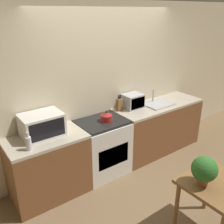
# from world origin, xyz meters

# --- Properties ---
(ground_plane) EXTENTS (16.00, 16.00, 0.00)m
(ground_plane) POSITION_xyz_m (0.00, 0.00, 0.00)
(ground_plane) COLOR brown
(wall_back) EXTENTS (10.00, 0.06, 2.60)m
(wall_back) POSITION_xyz_m (0.00, 1.11, 1.30)
(wall_back) COLOR beige
(wall_back) RESTS_ON ground_plane
(counter_left_run) EXTENTS (1.04, 0.62, 0.90)m
(counter_left_run) POSITION_xyz_m (-1.24, 0.77, 0.45)
(counter_left_run) COLOR brown
(counter_left_run) RESTS_ON ground_plane
(counter_right_run) EXTENTS (1.72, 0.62, 0.90)m
(counter_right_run) POSITION_xyz_m (0.90, 0.77, 0.45)
(counter_right_run) COLOR brown
(counter_right_run) RESTS_ON ground_plane
(stove_range) EXTENTS (0.75, 0.62, 0.90)m
(stove_range) POSITION_xyz_m (-0.34, 0.77, 0.45)
(stove_range) COLOR silver
(stove_range) RESTS_ON ground_plane
(kettle) EXTENTS (0.18, 0.18, 0.17)m
(kettle) POSITION_xyz_m (-0.28, 0.73, 0.97)
(kettle) COLOR maroon
(kettle) RESTS_ON stove_range
(microwave) EXTENTS (0.53, 0.39, 0.30)m
(microwave) POSITION_xyz_m (-1.23, 0.86, 1.05)
(microwave) COLOR silver
(microwave) RESTS_ON counter_left_run
(bottle) EXTENTS (0.07, 0.07, 0.24)m
(bottle) POSITION_xyz_m (-1.51, 0.59, 0.99)
(bottle) COLOR silver
(bottle) RESTS_ON counter_left_run
(knife_block) EXTENTS (0.10, 0.07, 0.27)m
(knife_block) POSITION_xyz_m (0.14, 0.95, 1.01)
(knife_block) COLOR brown
(knife_block) RESTS_ON counter_right_run
(toaster_oven) EXTENTS (0.33, 0.28, 0.24)m
(toaster_oven) POSITION_xyz_m (0.40, 0.92, 1.02)
(toaster_oven) COLOR #ADAFB5
(toaster_oven) RESTS_ON counter_right_run
(sink_basin) EXTENTS (0.52, 0.40, 0.24)m
(sink_basin) POSITION_xyz_m (0.88, 0.78, 0.91)
(sink_basin) COLOR #ADAFB5
(sink_basin) RESTS_ON counter_right_run
(dining_table) EXTENTS (0.72, 0.67, 0.72)m
(dining_table) POSITION_xyz_m (-0.01, -0.99, 0.61)
(dining_table) COLOR brown
(dining_table) RESTS_ON ground_plane
(potted_plant) EXTENTS (0.28, 0.28, 0.33)m
(potted_plant) POSITION_xyz_m (-0.17, -0.90, 0.90)
(potted_plant) COLOR #9E5B3D
(potted_plant) RESTS_ON dining_table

